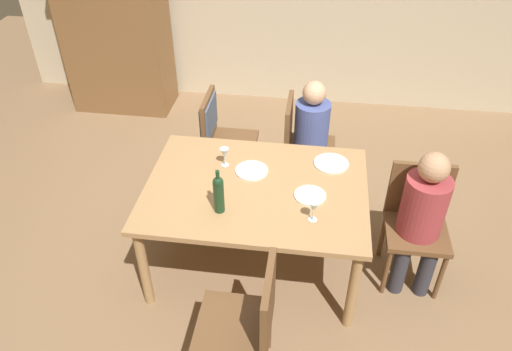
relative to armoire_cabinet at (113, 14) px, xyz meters
name	(u,v)px	position (x,y,z in m)	size (l,w,h in m)	color
ground_plane	(256,260)	(1.89, -2.33, -1.10)	(10.00, 10.00, 0.00)	#846647
armoire_cabinet	(113,14)	(0.00, 0.00, 0.00)	(1.18, 0.62, 2.18)	brown
dining_table	(256,195)	(1.89, -2.33, -0.43)	(1.57, 1.15, 0.75)	#A87F51
chair_far_right	(301,141)	(2.15, -1.37, -0.56)	(0.44, 0.44, 0.92)	brown
chair_right_end	(417,216)	(3.05, -2.24, -0.56)	(0.44, 0.44, 0.92)	brown
chair_near	(248,319)	(1.97, -3.28, -0.56)	(0.44, 0.44, 0.92)	brown
chair_far_left	(218,129)	(1.41, -1.37, -0.50)	(0.46, 0.44, 0.92)	brown
person_woman_host	(314,131)	(2.27, -1.37, -0.45)	(0.34, 0.30, 1.12)	#33333D
person_man_bearded	(423,214)	(3.05, -2.35, -0.44)	(0.31, 0.36, 1.14)	#33333D
wine_bottle_tall_green	(219,193)	(1.68, -2.61, -0.20)	(0.07, 0.07, 0.33)	#19381E
wine_glass_near_left	(314,207)	(2.30, -2.62, -0.24)	(0.07, 0.07, 0.15)	silver
wine_glass_centre	(224,153)	(1.62, -2.10, -0.24)	(0.07, 0.07, 0.15)	silver
dinner_plate_host	(310,195)	(2.27, -2.38, -0.34)	(0.22, 0.22, 0.01)	white
dinner_plate_guest_left	(252,171)	(1.83, -2.15, -0.34)	(0.24, 0.24, 0.01)	white
dinner_plate_guest_right	(331,163)	(2.41, -1.98, -0.34)	(0.26, 0.26, 0.01)	silver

